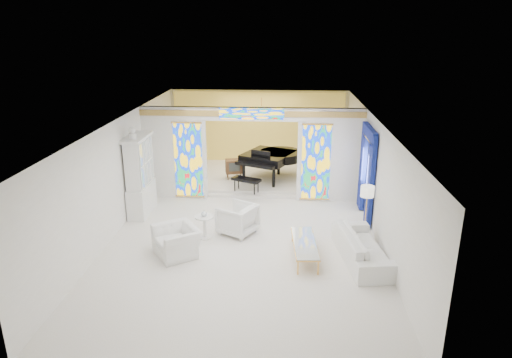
# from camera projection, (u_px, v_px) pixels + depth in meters

# --- Properties ---
(floor) EXTENTS (12.00, 12.00, 0.00)m
(floor) POSITION_uv_depth(u_px,v_px,m) (247.00, 223.00, 13.08)
(floor) COLOR white
(floor) RESTS_ON ground
(ceiling) EXTENTS (7.00, 12.00, 0.02)m
(ceiling) POSITION_uv_depth(u_px,v_px,m) (246.00, 120.00, 12.12)
(ceiling) COLOR white
(ceiling) RESTS_ON wall_back
(wall_back) EXTENTS (7.00, 0.02, 3.00)m
(wall_back) POSITION_uv_depth(u_px,v_px,m) (259.00, 128.00, 18.28)
(wall_back) COLOR silver
(wall_back) RESTS_ON floor
(wall_front) EXTENTS (7.00, 0.02, 3.00)m
(wall_front) POSITION_uv_depth(u_px,v_px,m) (215.00, 295.00, 6.93)
(wall_front) COLOR silver
(wall_front) RESTS_ON floor
(wall_left) EXTENTS (0.02, 12.00, 3.00)m
(wall_left) POSITION_uv_depth(u_px,v_px,m) (123.00, 171.00, 12.81)
(wall_left) COLOR silver
(wall_left) RESTS_ON floor
(wall_right) EXTENTS (0.02, 12.00, 3.00)m
(wall_right) POSITION_uv_depth(u_px,v_px,m) (375.00, 176.00, 12.40)
(wall_right) COLOR silver
(wall_right) RESTS_ON floor
(partition_wall) EXTENTS (7.00, 0.22, 3.00)m
(partition_wall) POSITION_uv_depth(u_px,v_px,m) (252.00, 150.00, 14.44)
(partition_wall) COLOR silver
(partition_wall) RESTS_ON floor
(stained_glass_left) EXTENTS (0.90, 0.04, 2.40)m
(stained_glass_left) POSITION_uv_depth(u_px,v_px,m) (188.00, 160.00, 14.57)
(stained_glass_left) COLOR gold
(stained_glass_left) RESTS_ON partition_wall
(stained_glass_right) EXTENTS (0.90, 0.04, 2.40)m
(stained_glass_right) POSITION_uv_depth(u_px,v_px,m) (316.00, 162.00, 14.33)
(stained_glass_right) COLOR gold
(stained_glass_right) RESTS_ON partition_wall
(stained_glass_transom) EXTENTS (2.00, 0.04, 0.34)m
(stained_glass_transom) POSITION_uv_depth(u_px,v_px,m) (251.00, 114.00, 13.97)
(stained_glass_transom) COLOR gold
(stained_glass_transom) RESTS_ON partition_wall
(alcove_platform) EXTENTS (6.80, 3.80, 0.18)m
(alcove_platform) POSITION_uv_depth(u_px,v_px,m) (256.00, 176.00, 16.93)
(alcove_platform) COLOR white
(alcove_platform) RESTS_ON floor
(gold_curtain_back) EXTENTS (6.70, 0.10, 2.90)m
(gold_curtain_back) POSITION_uv_depth(u_px,v_px,m) (259.00, 128.00, 18.16)
(gold_curtain_back) COLOR #DDC34C
(gold_curtain_back) RESTS_ON wall_back
(chandelier) EXTENTS (0.48, 0.48, 0.30)m
(chandelier) POSITION_uv_depth(u_px,v_px,m) (261.00, 111.00, 16.04)
(chandelier) COLOR gold
(chandelier) RESTS_ON ceiling
(blue_drapes) EXTENTS (0.14, 1.85, 2.65)m
(blue_drapes) POSITION_uv_depth(u_px,v_px,m) (367.00, 166.00, 13.04)
(blue_drapes) COLOR navy
(blue_drapes) RESTS_ON wall_right
(china_cabinet) EXTENTS (0.56, 1.46, 2.72)m
(china_cabinet) POSITION_uv_depth(u_px,v_px,m) (140.00, 176.00, 13.46)
(china_cabinet) COLOR white
(china_cabinet) RESTS_ON floor
(armchair_left) EXTENTS (1.41, 1.45, 0.71)m
(armchair_left) POSITION_uv_depth(u_px,v_px,m) (177.00, 241.00, 11.21)
(armchair_left) COLOR white
(armchair_left) RESTS_ON floor
(armchair_right) EXTENTS (1.23, 1.22, 0.83)m
(armchair_right) POSITION_uv_depth(u_px,v_px,m) (237.00, 219.00, 12.34)
(armchair_right) COLOR silver
(armchair_right) RESTS_ON floor
(sofa) EXTENTS (1.28, 2.51, 0.70)m
(sofa) POSITION_uv_depth(u_px,v_px,m) (363.00, 247.00, 10.93)
(sofa) COLOR white
(sofa) RESTS_ON floor
(side_table) EXTENTS (0.64, 0.64, 0.63)m
(side_table) POSITION_uv_depth(u_px,v_px,m) (204.00, 224.00, 12.06)
(side_table) COLOR white
(side_table) RESTS_ON floor
(vase) EXTENTS (0.18, 0.18, 0.17)m
(vase) POSITION_uv_depth(u_px,v_px,m) (204.00, 213.00, 11.96)
(vase) COLOR silver
(vase) RESTS_ON side_table
(coffee_table) EXTENTS (0.66, 1.83, 0.40)m
(coffee_table) POSITION_uv_depth(u_px,v_px,m) (305.00, 243.00, 11.06)
(coffee_table) COLOR silver
(coffee_table) RESTS_ON floor
(floor_lamp) EXTENTS (0.45, 0.45, 1.45)m
(floor_lamp) POSITION_uv_depth(u_px,v_px,m) (367.00, 194.00, 11.85)
(floor_lamp) COLOR gold
(floor_lamp) RESTS_ON floor
(grand_piano) EXTENTS (2.63, 3.02, 1.17)m
(grand_piano) POSITION_uv_depth(u_px,v_px,m) (273.00, 157.00, 16.14)
(grand_piano) COLOR black
(grand_piano) RESTS_ON alcove_platform
(tv_console) EXTENTS (0.67, 0.52, 0.69)m
(tv_console) POSITION_uv_depth(u_px,v_px,m) (234.00, 166.00, 16.23)
(tv_console) COLOR brown
(tv_console) RESTS_ON alcove_platform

